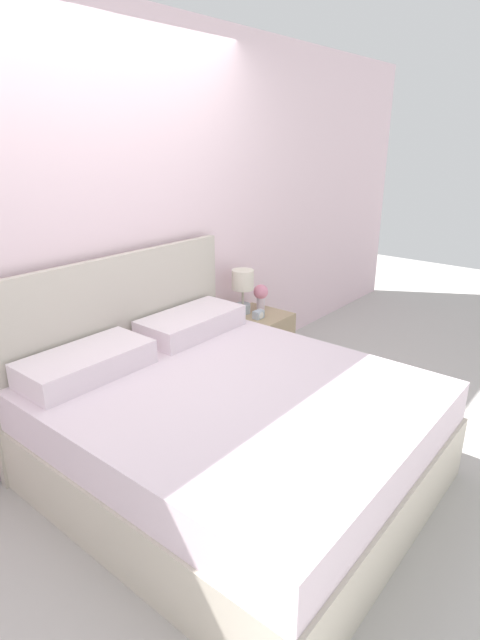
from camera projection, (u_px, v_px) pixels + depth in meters
ground_plane at (127, 421)px, 3.46m from camera, size 12.00×12.00×0.00m
wall_back at (103, 233)px, 3.05m from camera, size 8.00×0.06×2.60m
bed at (225, 426)px, 2.81m from camera, size 1.77×1.96×1.17m
nightstand at (257, 344)px, 4.07m from camera, size 0.43×0.47×0.52m
table_lamp at (243, 285)px, 3.94m from camera, size 0.17×0.17×0.35m
flower_vase at (261, 294)px, 4.07m from camera, size 0.12×0.12×0.21m
alarm_clock at (258, 314)px, 3.88m from camera, size 0.09×0.06×0.06m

